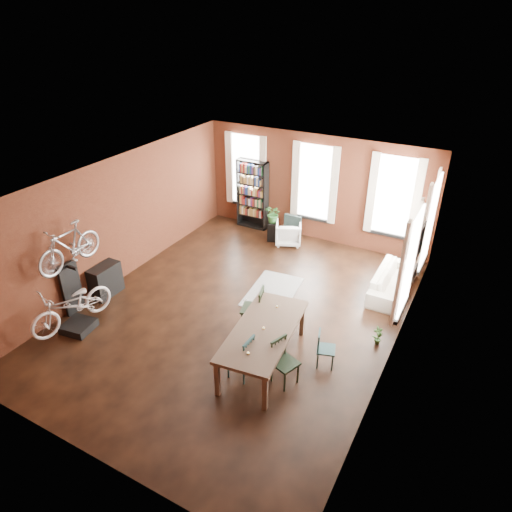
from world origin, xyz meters
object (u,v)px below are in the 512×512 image
Objects in this scene: dining_table at (263,346)px; dining_chair_b at (252,308)px; bike_trainer at (79,326)px; bicycle_floor at (68,288)px; white_armchair at (288,232)px; plant_stand at (272,231)px; dining_chair_d at (326,349)px; console_table at (106,280)px; bookshelf at (253,195)px; dining_chair_a at (241,356)px; dining_chair_c at (285,363)px; cream_sofa at (394,278)px.

dining_table is 1.16m from dining_chair_b.
bicycle_floor is (-0.00, -0.04, 1.04)m from bike_trainer.
bicycle_floor is at bearing -75.39° from dining_chair_b.
white_armchair is 0.53m from plant_stand.
bike_trainer is (-5.22, -1.57, -0.30)m from dining_chair_d.
white_armchair reaches higher than bike_trainer.
plant_stand is at bearing -174.92° from dining_chair_b.
console_table is at bearing 74.63° from dining_chair_d.
dining_chair_b is 3.94m from bicycle_floor.
bookshelf is at bearing 114.08° from dining_table.
dining_chair_a is 1.71m from dining_chair_d.
console_table is at bearing -97.45° from dining_chair_b.
dining_chair_c reaches higher than console_table.
dining_chair_b is at bearing 41.30° from bicycle_floor.
cream_sofa is 3.61× the size of plant_stand.
dining_chair_d is 0.36× the size of bookshelf.
dining_chair_c reaches higher than dining_table.
white_armchair is (-2.90, 4.45, -0.01)m from dining_chair_d.
console_table is 1.39× the size of plant_stand.
dining_chair_b is 1.80m from dining_chair_c.
cream_sofa is at bearing -18.95° from bookshelf.
dining_chair_d is 5.31m from white_armchair.
dining_chair_a reaches higher than bike_trainer.
bike_trainer is at bearing 44.66° from white_armchair.
cream_sofa is 4.10m from plant_stand.
dining_table is 4.24m from bike_trainer.
cream_sofa is (2.40, 2.94, -0.10)m from dining_chair_b.
dining_chair_a reaches higher than cream_sofa.
dining_chair_b is 3.79m from cream_sofa.
dining_chair_b is 0.46× the size of bookshelf.
bookshelf is at bearing 83.02° from bike_trainer.
bicycle_floor is at bearing -171.94° from dining_table.
cream_sofa is (0.53, 3.30, 0.02)m from dining_chair_d.
dining_chair_a reaches higher than dining_chair_d.
bike_trainer is at bearing -80.62° from dining_chair_a.
dining_chair_d is at bearing -52.35° from plant_stand.
dining_table is 3.06× the size of console_table.
cream_sofa is 2.60× the size of console_table.
dining_chair_b is 3.88m from console_table.
bicycle_floor is (-2.33, -6.06, 0.75)m from white_armchair.
bookshelf is (-3.09, 6.07, 0.63)m from dining_chair_a.
bookshelf is 2.75× the size of console_table.
dining_chair_c is 1.63× the size of plant_stand.
plant_stand is (-1.55, 4.06, -0.22)m from dining_chair_b.
dining_chair_a is 0.93× the size of dining_chair_b.
dining_chair_d is 1.03× the size of white_armchair.
cream_sofa is at bearing 125.05° from dining_chair_b.
plant_stand reaches higher than bike_trainer.
console_table is at bearing 103.30° from dining_chair_c.
white_armchair is 0.37× the size of cream_sofa.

